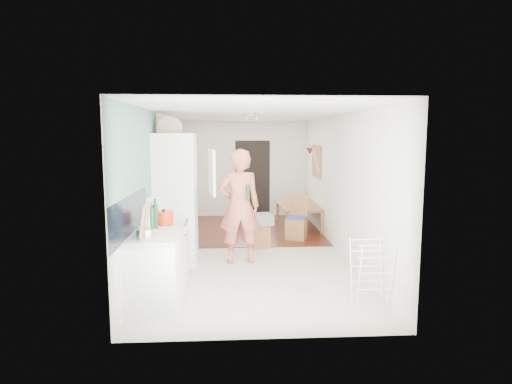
{
  "coord_description": "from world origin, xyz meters",
  "views": [
    {
      "loc": [
        -0.36,
        -7.72,
        2.1
      ],
      "look_at": [
        0.1,
        0.2,
        1.07
      ],
      "focal_mm": 30.0,
      "sensor_mm": 36.0,
      "label": 1
    }
  ],
  "objects": [
    {
      "name": "bottle_b",
      "position": [
        -1.34,
        -2.22,
        1.07
      ],
      "size": [
        0.08,
        0.08,
        0.31
      ],
      "primitive_type": "cylinder",
      "rotation": [
        0.0,
        0.0,
        -0.14
      ],
      "color": "#143E1E",
      "rests_on": "worktop"
    },
    {
      "name": "pinboard",
      "position": [
        1.58,
        1.9,
        1.55
      ],
      "size": [
        0.03,
        0.9,
        0.7
      ],
      "primitive_type": "cube",
      "color": "tan",
      "rests_on": "room_shell"
    },
    {
      "name": "held_bottle",
      "position": [
        -0.09,
        -0.86,
        1.2
      ],
      "size": [
        0.06,
        0.06,
        0.27
      ],
      "primitive_type": "cylinder",
      "color": "#143E1E",
      "rests_on": "person"
    },
    {
      "name": "wood_floor_overlay",
      "position": [
        0.0,
        1.85,
        0.01
      ],
      "size": [
        3.2,
        3.3,
        0.01
      ],
      "primitive_type": "cube",
      "color": "#512313",
      "rests_on": "room_shell"
    },
    {
      "name": "floor",
      "position": [
        0.0,
        0.0,
        0.0
      ],
      "size": [
        3.2,
        7.0,
        0.01
      ],
      "primitive_type": "cube",
      "color": "beige",
      "rests_on": "ground"
    },
    {
      "name": "dining_table",
      "position": [
        1.2,
        1.88,
        0.24
      ],
      "size": [
        0.82,
        1.39,
        0.48
      ],
      "primitive_type": "imported",
      "rotation": [
        0.0,
        0.0,
        1.62
      ],
      "color": "#A86742",
      "rests_on": "floor"
    },
    {
      "name": "tile_splashback",
      "position": [
        -1.59,
        -2.55,
        1.15
      ],
      "size": [
        0.02,
        1.9,
        0.5
      ],
      "primitive_type": "cube",
      "color": "black",
      "rests_on": "room_shell"
    },
    {
      "name": "sage_wall_panel",
      "position": [
        -1.59,
        -2.0,
        1.85
      ],
      "size": [
        0.02,
        3.0,
        1.3
      ],
      "primitive_type": "cube",
      "color": "gray",
      "rests_on": "room_shell"
    },
    {
      "name": "bread_bin",
      "position": [
        -1.32,
        -0.73,
        2.25
      ],
      "size": [
        0.39,
        0.37,
        0.19
      ],
      "primitive_type": null,
      "rotation": [
        0.0,
        0.0,
        0.05
      ],
      "color": "tan",
      "rests_on": "fridge_housing"
    },
    {
      "name": "doorway_recess",
      "position": [
        0.2,
        3.48,
        1.0
      ],
      "size": [
        0.9,
        0.04,
        2.0
      ],
      "primitive_type": "cube",
      "color": "black",
      "rests_on": "room_shell"
    },
    {
      "name": "base_cabinet",
      "position": [
        -1.3,
        -2.55,
        0.43
      ],
      "size": [
        0.6,
        0.9,
        0.86
      ],
      "primitive_type": "cube",
      "color": "white",
      "rests_on": "room_shell"
    },
    {
      "name": "fridge_door",
      "position": [
        -0.66,
        -1.08,
        1.55
      ],
      "size": [
        0.14,
        0.56,
        0.7
      ],
      "primitive_type": "cube",
      "rotation": [
        0.0,
        0.0,
        -1.4
      ],
      "color": "white",
      "rests_on": "room_shell"
    },
    {
      "name": "steel_pan",
      "position": [
        -1.37,
        -2.74,
        0.97
      ],
      "size": [
        0.25,
        0.25,
        0.11
      ],
      "primitive_type": "cylinder",
      "rotation": [
        0.0,
        0.0,
        0.21
      ],
      "color": "#BDBDBF",
      "rests_on": "worktop"
    },
    {
      "name": "drying_rack",
      "position": [
        1.37,
        -2.65,
        0.41
      ],
      "size": [
        0.43,
        0.39,
        0.82
      ],
      "primitive_type": null,
      "rotation": [
        0.0,
        0.0,
        0.01
      ],
      "color": "white",
      "rests_on": "floor"
    },
    {
      "name": "chopping_boards",
      "position": [
        -1.37,
        -2.73,
        1.13
      ],
      "size": [
        0.14,
        0.3,
        0.41
      ],
      "primitive_type": null,
      "rotation": [
        0.0,
        0.0,
        -0.34
      ],
      "color": "tan",
      "rests_on": "worktop"
    },
    {
      "name": "worktop",
      "position": [
        -1.3,
        -2.55,
        0.89
      ],
      "size": [
        0.62,
        0.92,
        0.06
      ],
      "primitive_type": "cube",
      "color": "beige",
      "rests_on": "room_shell"
    },
    {
      "name": "pepper_mill_front",
      "position": [
        -1.36,
        -2.17,
        1.02
      ],
      "size": [
        0.06,
        0.06,
        0.2
      ],
      "primitive_type": "cylinder",
      "rotation": [
        0.0,
        0.0,
        0.04
      ],
      "color": "tan",
      "rests_on": "worktop"
    },
    {
      "name": "stool",
      "position": [
        0.17,
        0.29,
        0.22
      ],
      "size": [
        0.4,
        0.4,
        0.44
      ],
      "primitive_type": null,
      "rotation": [
        0.0,
        0.0,
        0.23
      ],
      "color": "#A86742",
      "rests_on": "floor"
    },
    {
      "name": "wall_sconce",
      "position": [
        1.54,
        2.55,
        1.75
      ],
      "size": [
        0.18,
        0.18,
        0.16
      ],
      "primitive_type": "cone",
      "color": "maroon",
      "rests_on": "room_shell"
    },
    {
      "name": "person",
      "position": [
        -0.23,
        -0.73,
        1.12
      ],
      "size": [
        0.88,
        0.63,
        2.25
      ],
      "primitive_type": "imported",
      "rotation": [
        0.0,
        0.0,
        3.26
      ],
      "color": "#D66352",
      "rests_on": "floor"
    },
    {
      "name": "bottle_a",
      "position": [
        -1.36,
        -2.39,
        1.06
      ],
      "size": [
        0.08,
        0.08,
        0.29
      ],
      "primitive_type": "cylinder",
      "rotation": [
        0.0,
        0.0,
        -0.28
      ],
      "color": "#143E1E",
      "rests_on": "worktop"
    },
    {
      "name": "fridge_interior",
      "position": [
        -0.96,
        -0.78,
        1.55
      ],
      "size": [
        0.02,
        0.52,
        0.66
      ],
      "primitive_type": "cube",
      "color": "white",
      "rests_on": "room_shell"
    },
    {
      "name": "bottle_c",
      "position": [
        -1.41,
        -2.5,
        1.04
      ],
      "size": [
        0.12,
        0.12,
        0.23
      ],
      "primitive_type": "cylinder",
      "rotation": [
        0.0,
        0.0,
        -0.26
      ],
      "color": "silver",
      "rests_on": "worktop"
    },
    {
      "name": "pinboard_frame",
      "position": [
        1.57,
        1.9,
        1.55
      ],
      "size": [
        0.0,
        0.94,
        0.74
      ],
      "primitive_type": "cube",
      "color": "#A86742",
      "rests_on": "room_shell"
    },
    {
      "name": "cooker_top",
      "position": [
        -1.3,
        -1.8,
        0.9
      ],
      "size": [
        0.6,
        0.6,
        0.04
      ],
      "primitive_type": "cube",
      "color": "#BDBDBF",
      "rests_on": "room_shell"
    },
    {
      "name": "pepper_mill_back",
      "position": [
        -1.37,
        -2.09,
        1.02
      ],
      "size": [
        0.06,
        0.06,
        0.2
      ],
      "primitive_type": "cylinder",
      "rotation": [
        0.0,
        0.0,
        0.07
      ],
      "color": "tan",
      "rests_on": "worktop"
    },
    {
      "name": "dining_chair",
      "position": [
        0.97,
        0.83,
        0.46
      ],
      "size": [
        0.5,
        0.5,
        0.93
      ],
      "primitive_type": null,
      "rotation": [
        0.0,
        0.0,
        -0.36
      ],
      "color": "#A86742",
      "rests_on": "floor"
    },
    {
      "name": "fridge_housing",
      "position": [
        -1.27,
        -0.78,
        1.07
      ],
      "size": [
        0.66,
        0.66,
        2.15
      ],
      "primitive_type": "cube",
      "color": "white",
      "rests_on": "room_shell"
    },
    {
      "name": "room_shell",
      "position": [
        0.0,
        0.0,
        1.25
      ],
      "size": [
        3.2,
        7.0,
        2.5
      ],
      "primitive_type": null,
      "color": "white",
      "rests_on": "ground"
    },
    {
      "name": "range_cooker",
      "position": [
        -1.3,
        -1.8,
        0.44
      ],
      "size": [
        0.6,
        0.6,
        0.88
      ],
      "primitive_type": "cube",
      "color": "white",
      "rests_on": "room_shell"
    },
    {
      "name": "grey_drape",
      "position": [
        0.19,
        0.29,
        0.54
      ],
      "size": [
        0.49,
        0.49,
        0.19
      ],
      "primitive_type": "cube",
      "rotation": [
        0.0,
        0.0,
        0.16
      ],
      "color": "gray",
      "rests_on": "stool"
    },
    {
      "name": "red_casserole",
      "position": [
        -1.3,
        -1.84,
        1.0
      ],
      "size": [
        0.32,
        0.32,
        0.16
      ],
      "primitive_type": "cylinder",
      "rotation": [
        0.0,
        0.0,
        -0.22
      ],
      "color": "red",
      "rests_on": "cooker_top"
    }
  ]
}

